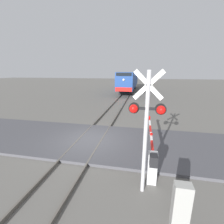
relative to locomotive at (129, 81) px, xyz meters
The scene contains 8 objects.
ground_plane 25.36m from the locomotive, 90.00° to the right, with size 160.00×160.00×0.00m, color #605E59.
rail_track_left 25.36m from the locomotive, 91.63° to the right, with size 0.08×80.00×0.15m, color #59544C.
rail_track_right 25.36m from the locomotive, 88.37° to the right, with size 0.08×80.00×0.15m, color #59544C.
road_surface 25.35m from the locomotive, 90.00° to the right, with size 36.00×5.09×0.14m, color #47474C.
locomotive is the anchor object (origin of this frame).
crossing_signal 29.05m from the locomotive, 83.55° to the right, with size 1.18×0.33×4.35m.
crossing_gate 27.91m from the locomotive, 82.58° to the right, with size 0.36×5.71×1.41m.
utility_cabinet 30.44m from the locomotive, 81.94° to the right, with size 0.45×0.31×1.47m, color #999993.
Camera 1 is at (3.11, -8.48, 4.29)m, focal length 24.76 mm.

